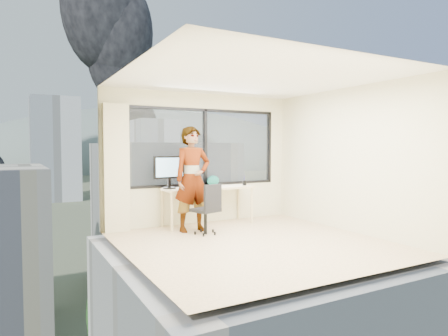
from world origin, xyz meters
TOP-DOWN VIEW (x-y plane):
  - floor at (0.00, 0.00)m, footprint 4.00×4.00m
  - ceiling at (0.00, 0.00)m, footprint 4.00×4.00m
  - wall_front at (0.00, -2.00)m, footprint 4.00×0.01m
  - wall_left at (-2.00, 0.00)m, footprint 0.01×4.00m
  - wall_right at (2.00, 0.00)m, footprint 0.01×4.00m
  - window_wall at (0.05, 2.00)m, footprint 3.30×0.16m
  - curtain at (-1.72, 1.88)m, footprint 0.45×0.14m
  - desk at (0.00, 1.66)m, footprint 1.80×0.60m
  - chair at (-0.40, 0.94)m, footprint 0.58×0.58m
  - person at (-0.49, 1.29)m, footprint 0.71×0.48m
  - monitor at (-0.77, 1.73)m, footprint 0.63×0.20m
  - game_console at (-0.26, 1.85)m, footprint 0.37×0.32m
  - laptop at (-0.33, 1.67)m, footprint 0.37×0.39m
  - cellphone at (-0.42, 1.60)m, footprint 0.10×0.06m
  - pen_cup at (0.80, 1.60)m, footprint 0.10×0.10m
  - handbag at (0.21, 1.85)m, footprint 0.28×0.17m
  - exterior_ground at (0.00, 120.00)m, footprint 400.00×400.00m
  - near_bldg_b at (12.00, 38.00)m, footprint 14.00×13.00m
  - near_bldg_c at (30.00, 28.00)m, footprint 12.00×10.00m
  - far_tower_b at (8.00, 120.00)m, footprint 13.00×13.00m
  - far_tower_c at (45.00, 140.00)m, footprint 15.00×15.00m
  - hill_b at (100.00, 320.00)m, footprint 300.00×220.00m
  - tree_b at (4.00, 18.00)m, footprint 7.60×7.60m
  - tree_c at (22.00, 40.00)m, footprint 8.40×8.40m
  - smoke_plume_b at (55.00, 170.00)m, footprint 30.00×18.00m

SIDE VIEW (x-z plane):
  - exterior_ground at x=0.00m, z-range -14.02..-13.98m
  - hill_b at x=100.00m, z-range -62.00..34.00m
  - tree_b at x=4.00m, z-range -14.00..-5.00m
  - near_bldg_c at x=30.00m, z-range -14.00..-4.00m
  - tree_c at x=22.00m, z-range -14.00..-4.00m
  - near_bldg_b at x=12.00m, z-range -14.00..2.00m
  - far_tower_c at x=45.00m, z-range -14.00..12.00m
  - floor at x=0.00m, z-range -0.01..0.01m
  - desk at x=0.00m, z-range 0.00..0.75m
  - chair at x=-0.40m, z-range 0.00..0.90m
  - cellphone at x=-0.42m, z-range 0.75..0.76m
  - game_console at x=-0.26m, z-range 0.75..0.83m
  - pen_cup at x=0.80m, z-range 0.75..0.85m
  - handbag at x=0.21m, z-range 0.75..0.95m
  - laptop at x=-0.33m, z-range 0.75..0.98m
  - person at x=-0.49m, z-range 0.00..1.90m
  - far_tower_b at x=8.00m, z-range -14.00..16.00m
  - monitor at x=-0.77m, z-range 0.75..1.37m
  - curtain at x=-1.72m, z-range 0.00..2.30m
  - wall_front at x=0.00m, z-range 0.00..2.60m
  - wall_left at x=-2.00m, z-range 0.00..2.60m
  - wall_right at x=2.00m, z-range 0.00..2.60m
  - window_wall at x=0.05m, z-range 0.75..2.30m
  - ceiling at x=0.00m, z-range 2.60..2.60m
  - smoke_plume_b at x=55.00m, z-range -8.00..62.00m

